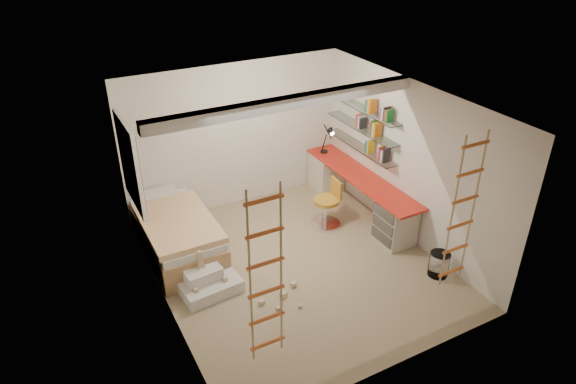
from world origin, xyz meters
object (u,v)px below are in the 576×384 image
desk (359,193)px  swivel_chair (327,209)px  bed (177,234)px  play_platform (207,281)px

desk → swivel_chair: 0.72m
bed → play_platform: size_ratio=2.27×
bed → play_platform: bed is taller
play_platform → bed: bearing=94.1°
bed → play_platform: (0.08, -1.09, -0.19)m
desk → swivel_chair: swivel_chair is taller
desk → play_platform: size_ratio=3.18×
desk → play_platform: bearing=-166.9°
play_platform → desk: bearing=13.1°
bed → desk: bearing=-6.5°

